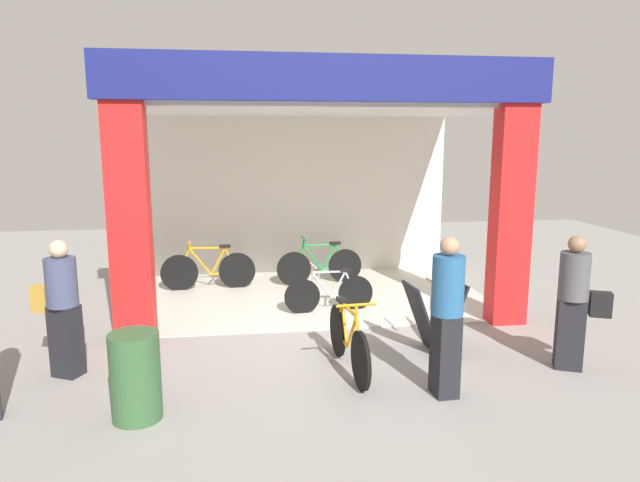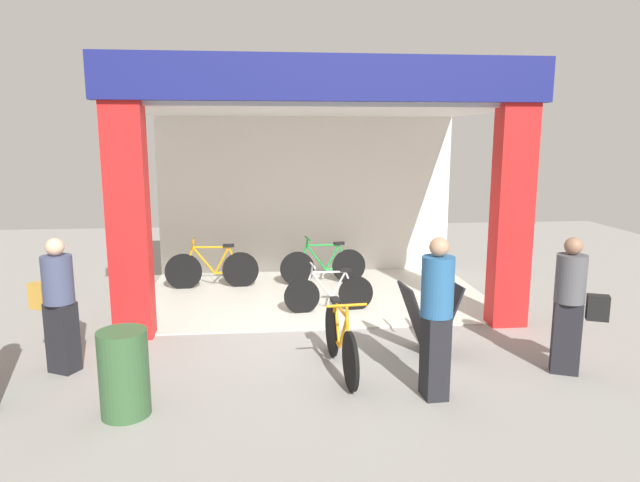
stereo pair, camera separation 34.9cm
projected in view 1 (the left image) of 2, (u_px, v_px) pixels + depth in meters
ground_plane at (329, 330)px, 8.20m from camera, size 19.87×19.87×0.00m
shop_facade at (312, 178)px, 9.70m from camera, size 6.14×3.99×3.84m
bicycle_inside_0 at (330, 293)px, 8.99m from camera, size 1.45×0.40×0.80m
bicycle_inside_1 at (209, 270)px, 10.30m from camera, size 1.71×0.47×0.94m
bicycle_inside_2 at (320, 265)px, 10.70m from camera, size 1.65×0.45×0.91m
bicycle_parked_0 at (348, 341)px, 6.71m from camera, size 0.46×1.68×0.93m
sandwich_board_sign at (434, 317)px, 7.32m from camera, size 0.77×0.59×0.93m
pedestrian_0 at (574, 301)px, 6.70m from camera, size 0.65×0.46×1.63m
pedestrian_2 at (62, 306)px, 6.50m from camera, size 0.64×0.48×1.62m
pedestrian_3 at (446, 314)px, 5.99m from camera, size 0.36×0.54×1.75m
trash_bin at (136, 376)px, 5.55m from camera, size 0.49×0.49×0.89m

